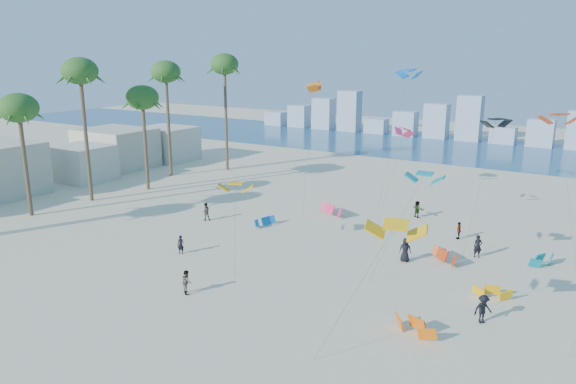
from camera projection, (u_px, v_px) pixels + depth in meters
The scene contains 10 objects.
ground at pixel (117, 305), 34.77m from camera, with size 220.00×220.00×0.00m, color beige.
ocean at pixel (445, 147), 93.72m from camera, with size 220.00×220.00×0.00m, color navy.
kitesurfer_near at pixel (181, 245), 43.53m from camera, with size 0.56×0.37×1.54m, color black.
kitesurfer_mid at pixel (187, 282), 36.29m from camera, with size 0.80×0.62×1.64m, color gray.
kitesurfers_far at pixel (394, 239), 44.43m from camera, with size 28.98×20.16×1.91m.
grounded_kites at pixel (394, 249), 43.36m from camera, with size 25.02×20.32×1.05m.
flying_kites at pixel (409, 128), 43.35m from camera, with size 30.28×32.63×14.87m.
palm_row at pixel (85, 91), 56.69m from camera, with size 7.79×44.80×15.92m.
beachfront_buildings at pixel (66, 160), 68.59m from camera, with size 11.50×43.00×6.00m.
distant_skyline at pixel (455, 123), 101.75m from camera, with size 85.00×3.00×8.40m.
Camera 1 is at (26.39, -21.01, 15.73)m, focal length 33.49 mm.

